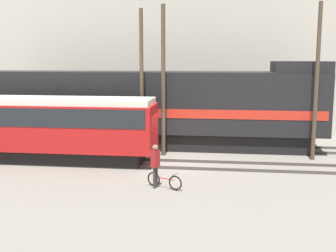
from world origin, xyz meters
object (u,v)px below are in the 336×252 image
(utility_pole_left, at_px, (142,83))
(utility_pole_center, at_px, (163,82))
(bicycle, at_px, (164,181))
(utility_pole_right, at_px, (317,83))
(streetcar, at_px, (50,125))
(person, at_px, (155,161))
(freight_locomotive, at_px, (152,108))

(utility_pole_left, xyz_separation_m, utility_pole_center, (1.17, 0.00, 0.09))
(bicycle, distance_m, utility_pole_right, 9.82)
(utility_pole_left, height_order, utility_pole_center, utility_pole_center)
(bicycle, bearing_deg, streetcar, 149.57)
(streetcar, height_order, utility_pole_right, utility_pole_right)
(streetcar, distance_m, bicycle, 7.50)
(person, xyz_separation_m, utility_pole_left, (-1.67, 5.83, 2.80))
(bicycle, relative_size, utility_pole_center, 0.19)
(streetcar, xyz_separation_m, person, (5.95, -3.69, -0.78))
(person, bearing_deg, freight_locomotive, 100.36)
(streetcar, xyz_separation_m, utility_pole_right, (13.29, 2.14, 2.12))
(person, bearing_deg, utility_pole_right, 38.50)
(freight_locomotive, bearing_deg, streetcar, -136.40)
(streetcar, bearing_deg, utility_pole_center, 21.44)
(utility_pole_center, bearing_deg, freight_locomotive, 114.09)
(freight_locomotive, relative_size, streetcar, 1.88)
(freight_locomotive, xyz_separation_m, person, (1.46, -7.97, -1.25))
(bicycle, distance_m, utility_pole_center, 6.97)
(utility_pole_right, bearing_deg, person, -141.50)
(streetcar, distance_m, utility_pole_left, 5.20)
(utility_pole_left, bearing_deg, streetcar, -153.46)
(utility_pole_center, bearing_deg, streetcar, -158.56)
(person, height_order, utility_pole_right, utility_pole_right)
(utility_pole_left, distance_m, utility_pole_center, 1.17)
(streetcar, bearing_deg, bicycle, -30.43)
(utility_pole_right, bearing_deg, utility_pole_left, 180.00)
(streetcar, relative_size, person, 5.94)
(freight_locomotive, height_order, bicycle, freight_locomotive)
(person, xyz_separation_m, utility_pole_center, (-0.50, 5.83, 2.89))
(bicycle, height_order, utility_pole_left, utility_pole_left)
(utility_pole_center, bearing_deg, bicycle, -81.55)
(streetcar, xyz_separation_m, utility_pole_center, (5.45, 2.14, 2.12))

